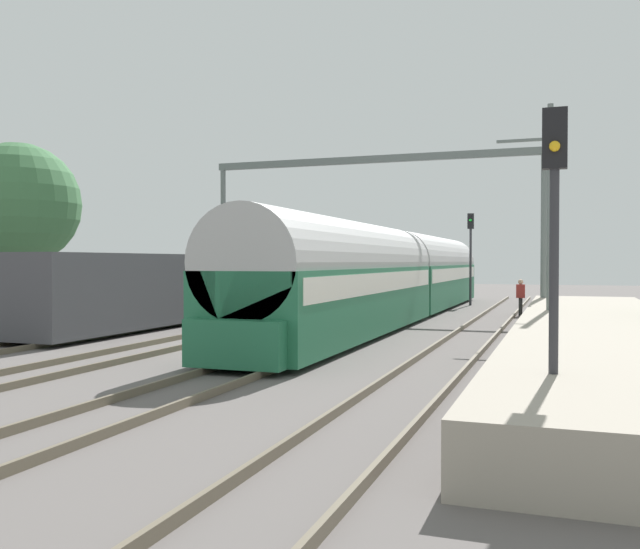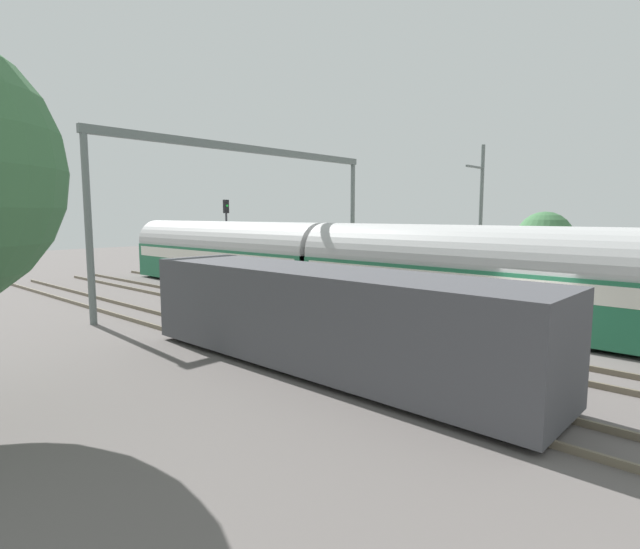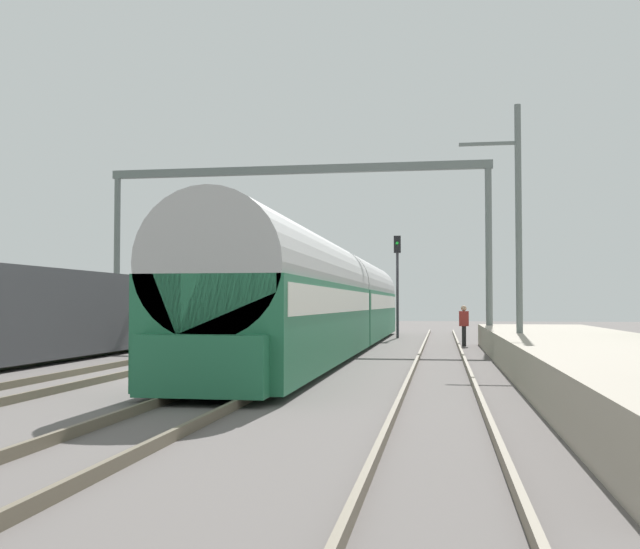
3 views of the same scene
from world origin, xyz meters
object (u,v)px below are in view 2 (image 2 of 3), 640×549
at_px(freight_car, 325,318).
at_px(catenary_gantry, 251,184).
at_px(railway_signal_far, 227,229).
at_px(passenger_train, 322,262).
at_px(person_crossing, 337,268).

height_order(freight_car, catenary_gantry, catenary_gantry).
relative_size(railway_signal_far, catenary_gantry, 0.32).
height_order(passenger_train, railway_signal_far, railway_signal_far).
bearing_deg(catenary_gantry, passenger_train, -55.33).
bearing_deg(railway_signal_far, catenary_gantry, -118.16).
xyz_separation_m(person_crossing, railway_signal_far, (-3.22, 7.10, 2.39)).
relative_size(freight_car, person_crossing, 7.51).
distance_m(freight_car, catenary_gantry, 13.19).
bearing_deg(passenger_train, catenary_gantry, 124.67).
distance_m(person_crossing, catenary_gantry, 8.74).
bearing_deg(railway_signal_far, person_crossing, -65.59).
relative_size(freight_car, catenary_gantry, 0.77).
bearing_deg(catenary_gantry, freight_car, -120.30).
bearing_deg(freight_car, catenary_gantry, 59.70).
relative_size(passenger_train, catenary_gantry, 1.94).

